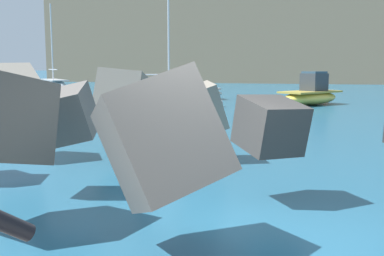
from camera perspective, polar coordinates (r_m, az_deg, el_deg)
name	(u,v)px	position (r m, az deg, el deg)	size (l,w,h in m)	color
ground_plane	(197,244)	(5.97, 0.68, -14.14)	(400.00, 400.00, 0.00)	#235B7A
breakwater_jetty	(121,128)	(7.16, -8.79, 0.04)	(29.37, 7.73, 2.65)	#3D3A38
boat_near_left	(54,84)	(44.00, -16.66, 5.22)	(5.17, 5.49, 7.80)	white
boat_near_centre	(311,94)	(27.35, 14.49, 4.04)	(3.99, 4.39, 1.92)	#EAC64C
boat_mid_left	(176,93)	(30.50, -2.01, 4.35)	(6.47, 4.28, 7.01)	beige
mooring_buoy_inner	(326,95)	(33.94, 16.29, 4.00)	(0.44, 0.44, 0.44)	#E54C1E
mooring_buoy_middle	(136,89)	(41.15, -6.96, 4.84)	(0.44, 0.44, 0.44)	yellow
mooring_buoy_outer	(219,103)	(25.23, 3.36, 3.12)	(0.44, 0.44, 0.44)	silver
headland_bluff	(324,30)	(78.33, 16.07, 11.55)	(78.88, 38.33, 15.77)	#847056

